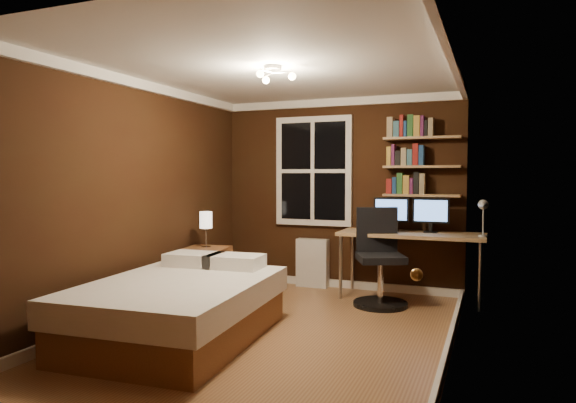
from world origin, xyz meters
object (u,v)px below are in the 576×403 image
at_px(desk, 411,238).
at_px(nightstand, 206,273).
at_px(monitor_left, 391,214).
at_px(desk_lamp, 483,218).
at_px(bed, 179,308).
at_px(radiator, 313,263).
at_px(office_chair, 380,267).
at_px(monitor_right, 431,215).
at_px(bedside_lamp, 206,230).

bearing_deg(desk, nightstand, -158.27).
xyz_separation_m(monitor_left, desk_lamp, (1.06, -0.28, 0.01)).
relative_size(bed, radiator, 3.25).
height_order(bed, office_chair, office_chair).
bearing_deg(bed, monitor_left, 54.28).
xyz_separation_m(nightstand, office_chair, (1.99, 0.51, 0.13)).
bearing_deg(desk, radiator, 170.39).
distance_m(nightstand, desk_lamp, 3.25).
bearing_deg(desk_lamp, monitor_left, 165.20).
bearing_deg(office_chair, monitor_right, 19.47).
distance_m(monitor_right, office_chair, 0.91).
bearing_deg(bed, desk, 49.08).
bearing_deg(desk, bedside_lamp, -158.27).
relative_size(bed, monitor_left, 4.88).
relative_size(desk, desk_lamp, 3.87).
bearing_deg(monitor_left, radiator, 172.59).
xyz_separation_m(nightstand, radiator, (0.96, 1.13, 0.01)).
bearing_deg(monitor_right, bed, -129.15).
height_order(bedside_lamp, radiator, bedside_lamp).
distance_m(monitor_right, desk_lamp, 0.65).
height_order(radiator, monitor_left, monitor_left).
distance_m(desk, monitor_left, 0.38).
bearing_deg(bedside_lamp, monitor_left, 26.12).
bearing_deg(bedside_lamp, radiator, 49.73).
bearing_deg(radiator, desk_lamp, -11.14).
distance_m(bed, monitor_left, 2.90).
relative_size(nightstand, radiator, 0.97).
relative_size(monitor_left, monitor_right, 1.00).
relative_size(bed, office_chair, 1.87).
height_order(nightstand, bedside_lamp, bedside_lamp).
distance_m(bed, desk_lamp, 3.38).
height_order(nightstand, monitor_left, monitor_left).
height_order(nightstand, monitor_right, monitor_right).
bearing_deg(office_chair, radiator, 125.02).
bearing_deg(desk, desk_lamp, -13.61).
bearing_deg(office_chair, nightstand, 170.55).
height_order(bed, desk_lamp, desk_lamp).
bearing_deg(radiator, desk, -9.61).
relative_size(bedside_lamp, radiator, 0.68).
distance_m(bed, bedside_lamp, 1.60).
height_order(nightstand, desk_lamp, desk_lamp).
bearing_deg(monitor_left, monitor_right, 0.00).
bearing_deg(desk_lamp, desk, 166.39).
bearing_deg(desk_lamp, office_chair, -169.60).
height_order(bed, nightstand, bed).
bearing_deg(office_chair, bedside_lamp, 170.55).
distance_m(monitor_left, office_chair, 0.75).
height_order(desk, office_chair, office_chair).
relative_size(nightstand, monitor_right, 1.46).
relative_size(nightstand, desk_lamp, 1.42).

